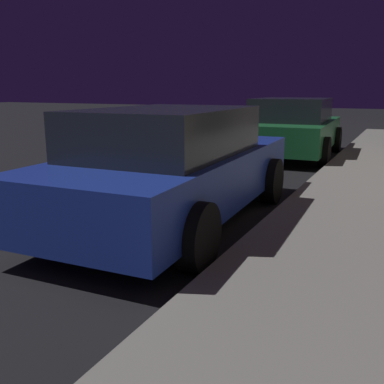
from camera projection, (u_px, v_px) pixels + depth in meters
name	position (u px, v px, depth m)	size (l,w,h in m)	color
car_blue	(173.00, 166.00, 5.46)	(2.15, 4.50, 1.43)	navy
car_green	(292.00, 128.00, 10.79)	(2.28, 4.26, 1.43)	#19592D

